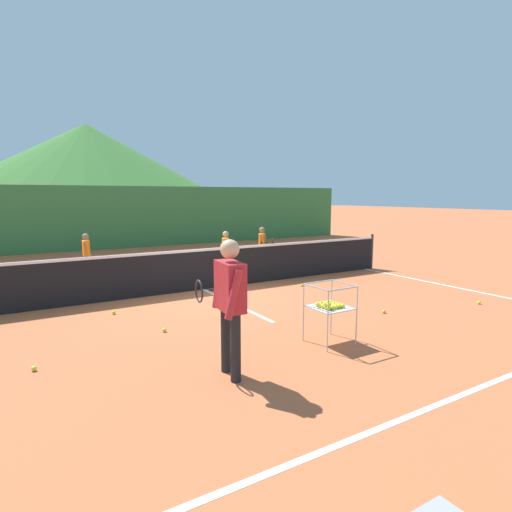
# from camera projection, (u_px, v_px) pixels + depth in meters

# --- Properties ---
(ground_plane) EXTENTS (120.00, 120.00, 0.00)m
(ground_plane) POSITION_uv_depth(u_px,v_px,m) (203.00, 289.00, 9.92)
(ground_plane) COLOR #BC6038
(line_baseline_near) EXTENTS (10.69, 0.08, 0.01)m
(line_baseline_near) POSITION_uv_depth(u_px,v_px,m) (444.00, 402.00, 4.52)
(line_baseline_near) COLOR white
(line_baseline_near) RESTS_ON ground
(line_baseline_far) EXTENTS (10.69, 0.08, 0.01)m
(line_baseline_far) POSITION_uv_depth(u_px,v_px,m) (137.00, 258.00, 14.75)
(line_baseline_far) COLOR white
(line_baseline_far) RESTS_ON ground
(line_sideline_east) EXTENTS (0.08, 12.08, 0.01)m
(line_sideline_east) POSITION_uv_depth(u_px,v_px,m) (365.00, 269.00, 12.65)
(line_sideline_east) COLOR white
(line_sideline_east) RESTS_ON ground
(line_service_center) EXTENTS (0.08, 6.08, 0.01)m
(line_service_center) POSITION_uv_depth(u_px,v_px,m) (203.00, 289.00, 9.92)
(line_service_center) COLOR white
(line_service_center) RESTS_ON ground
(tennis_net) EXTENTS (11.25, 0.08, 1.05)m
(tennis_net) POSITION_uv_depth(u_px,v_px,m) (203.00, 269.00, 9.85)
(tennis_net) COLOR #333338
(tennis_net) RESTS_ON ground
(instructor) EXTENTS (0.44, 0.80, 1.70)m
(instructor) POSITION_uv_depth(u_px,v_px,m) (229.00, 296.00, 5.03)
(instructor) COLOR black
(instructor) RESTS_ON ground
(student_0) EXTENTS (0.24, 0.48, 1.21)m
(student_0) POSITION_uv_depth(u_px,v_px,m) (86.00, 251.00, 11.21)
(student_0) COLOR navy
(student_0) RESTS_ON ground
(student_1) EXTENTS (0.35, 0.50, 1.24)m
(student_1) POSITION_uv_depth(u_px,v_px,m) (226.00, 249.00, 11.59)
(student_1) COLOR silver
(student_1) RESTS_ON ground
(student_2) EXTENTS (0.41, 0.70, 1.27)m
(student_2) POSITION_uv_depth(u_px,v_px,m) (263.00, 244.00, 12.57)
(student_2) COLOR black
(student_2) RESTS_ON ground
(ball_cart) EXTENTS (0.58, 0.58, 0.90)m
(ball_cart) POSITION_uv_depth(u_px,v_px,m) (330.00, 305.00, 6.26)
(ball_cart) COLOR #B7B7BC
(ball_cart) RESTS_ON ground
(tennis_ball_1) EXTENTS (0.07, 0.07, 0.07)m
(tennis_ball_1) POSITION_uv_depth(u_px,v_px,m) (384.00, 311.00, 7.92)
(tennis_ball_1) COLOR yellow
(tennis_ball_1) RESTS_ON ground
(tennis_ball_2) EXTENTS (0.07, 0.07, 0.07)m
(tennis_ball_2) POSITION_uv_depth(u_px,v_px,m) (302.00, 285.00, 10.25)
(tennis_ball_2) COLOR yellow
(tennis_ball_2) RESTS_ON ground
(tennis_ball_3) EXTENTS (0.07, 0.07, 0.07)m
(tennis_ball_3) POSITION_uv_depth(u_px,v_px,m) (479.00, 303.00, 8.58)
(tennis_ball_3) COLOR yellow
(tennis_ball_3) RESTS_ON ground
(tennis_ball_4) EXTENTS (0.07, 0.07, 0.07)m
(tennis_ball_4) POSITION_uv_depth(u_px,v_px,m) (34.00, 369.00, 5.32)
(tennis_ball_4) COLOR yellow
(tennis_ball_4) RESTS_ON ground
(tennis_ball_5) EXTENTS (0.07, 0.07, 0.07)m
(tennis_ball_5) POSITION_uv_depth(u_px,v_px,m) (164.00, 330.00, 6.84)
(tennis_ball_5) COLOR yellow
(tennis_ball_5) RESTS_ON ground
(tennis_ball_6) EXTENTS (0.07, 0.07, 0.07)m
(tennis_ball_6) POSITION_uv_depth(u_px,v_px,m) (114.00, 312.00, 7.86)
(tennis_ball_6) COLOR yellow
(tennis_ball_6) RESTS_ON ground
(windscreen_fence) EXTENTS (23.52, 0.08, 2.60)m
(windscreen_fence) POSITION_uv_depth(u_px,v_px,m) (114.00, 217.00, 17.32)
(windscreen_fence) COLOR #33753D
(windscreen_fence) RESTS_ON ground
(hill_1) EXTENTS (52.86, 52.86, 14.20)m
(hill_1) POSITION_uv_depth(u_px,v_px,m) (87.00, 166.00, 71.61)
(hill_1) COLOR #38702D
(hill_1) RESTS_ON ground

